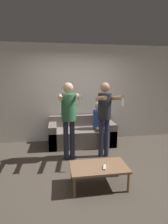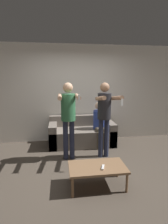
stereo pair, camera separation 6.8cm
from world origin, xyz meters
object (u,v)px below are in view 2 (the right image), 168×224
object	(u,v)px
couch	(82,134)
person_seated	(99,122)
person_standing_left	(68,112)
person_standing_right	(105,112)
coffee_table	(97,168)
remote_on_table	(103,167)

from	to	relation	value
couch	person_seated	world-z (taller)	person_seated
person_standing_left	person_standing_right	distance (m)	0.79
person_seated	coffee_table	xyz separation A→B (m)	(-0.43, -1.77, -0.32)
person_standing_right	person_seated	xyz separation A→B (m)	(0.05, 0.71, -0.41)
person_seated	person_standing_left	bearing A→B (deg)	-140.31
couch	person_standing_right	distance (m)	1.23
person_standing_left	coffee_table	xyz separation A→B (m)	(0.41, -1.07, -0.74)
remote_on_table	person_standing_right	bearing A→B (deg)	74.95
couch	remote_on_table	bearing A→B (deg)	-87.37
couch	coffee_table	bearing A→B (deg)	-89.56
coffee_table	person_standing_right	bearing A→B (deg)	70.24
coffee_table	person_standing_left	bearing A→B (deg)	110.98
person_standing_left	person_standing_right	world-z (taller)	person_standing_left
remote_on_table	coffee_table	bearing A→B (deg)	136.84
couch	remote_on_table	xyz separation A→B (m)	(0.09, -2.00, 0.10)
person_standing_left	coffee_table	distance (m)	1.37
couch	person_seated	xyz separation A→B (m)	(0.45, -0.15, 0.37)
person_standing_right	coffee_table	xyz separation A→B (m)	(-0.38, -1.07, -0.73)
couch	person_seated	distance (m)	0.60
couch	person_standing_right	size ratio (longest dim) A/B	1.02
couch	coffee_table	distance (m)	1.93
person_standing_right	remote_on_table	xyz separation A→B (m)	(-0.31, -1.14, -0.69)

